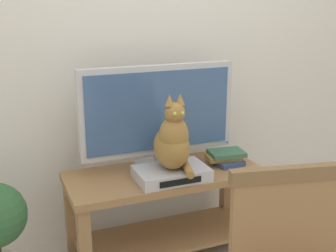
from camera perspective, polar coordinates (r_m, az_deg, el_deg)
back_wall at (r=3.01m, az=-2.22°, el=12.63°), size 7.00×0.12×2.80m
tv_stand at (r=2.84m, az=-0.38°, el=-9.24°), size 1.22×0.51×0.54m
tv at (r=2.75m, az=-1.24°, el=1.66°), size 0.99×0.20×0.65m
media_box at (r=2.66m, az=0.45°, el=-6.10°), size 0.43×0.28×0.07m
cat at (r=2.57m, az=0.61°, el=-1.96°), size 0.21×0.34×0.46m
book_stack at (r=2.91m, az=7.43°, el=-4.00°), size 0.26×0.19×0.09m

